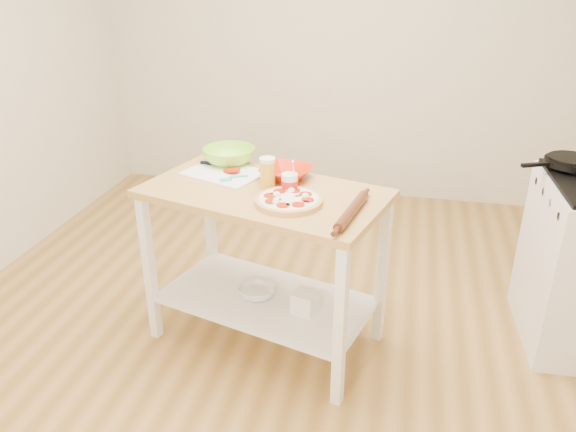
{
  "coord_description": "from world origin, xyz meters",
  "views": [
    {
      "loc": [
        0.65,
        -2.52,
        1.97
      ],
      "look_at": [
        0.08,
        0.06,
        0.74
      ],
      "focal_mm": 35.0,
      "sensor_mm": 36.0,
      "label": 1
    }
  ],
  "objects_px": {
    "prep_island": "(265,234)",
    "orange_bowl": "(286,173)",
    "yogurt_tub": "(290,183)",
    "shelf_glass_bowl": "(257,291)",
    "green_bowl": "(229,156)",
    "pizza": "(289,200)",
    "cutting_board": "(225,172)",
    "rolling_pin": "(352,211)",
    "beer_pint": "(268,173)",
    "skillet": "(569,162)",
    "knife": "(218,164)",
    "spatula": "(233,178)",
    "shelf_bin": "(305,302)"
  },
  "relations": [
    {
      "from": "orange_bowl",
      "to": "beer_pint",
      "type": "distance_m",
      "value": 0.16
    },
    {
      "from": "pizza",
      "to": "spatula",
      "type": "relative_size",
      "value": 2.45
    },
    {
      "from": "skillet",
      "to": "prep_island",
      "type": "bearing_deg",
      "value": 175.84
    },
    {
      "from": "knife",
      "to": "shelf_bin",
      "type": "distance_m",
      "value": 0.91
    },
    {
      "from": "green_bowl",
      "to": "rolling_pin",
      "type": "relative_size",
      "value": 0.74
    },
    {
      "from": "shelf_glass_bowl",
      "to": "green_bowl",
      "type": "bearing_deg",
      "value": 125.52
    },
    {
      "from": "orange_bowl",
      "to": "rolling_pin",
      "type": "bearing_deg",
      "value": -44.8
    },
    {
      "from": "skillet",
      "to": "spatula",
      "type": "relative_size",
      "value": 3.01
    },
    {
      "from": "cutting_board",
      "to": "shelf_glass_bowl",
      "type": "bearing_deg",
      "value": -18.57
    },
    {
      "from": "orange_bowl",
      "to": "yogurt_tub",
      "type": "xyz_separation_m",
      "value": [
        0.06,
        -0.18,
        0.02
      ]
    },
    {
      "from": "pizza",
      "to": "cutting_board",
      "type": "height_order",
      "value": "pizza"
    },
    {
      "from": "orange_bowl",
      "to": "shelf_bin",
      "type": "distance_m",
      "value": 0.69
    },
    {
      "from": "pizza",
      "to": "shelf_bin",
      "type": "distance_m",
      "value": 0.6
    },
    {
      "from": "beer_pint",
      "to": "shelf_bin",
      "type": "relative_size",
      "value": 1.36
    },
    {
      "from": "green_bowl",
      "to": "orange_bowl",
      "type": "bearing_deg",
      "value": -23.56
    },
    {
      "from": "green_bowl",
      "to": "shelf_bin",
      "type": "bearing_deg",
      "value": -38.75
    },
    {
      "from": "spatula",
      "to": "shelf_bin",
      "type": "height_order",
      "value": "spatula"
    },
    {
      "from": "skillet",
      "to": "shelf_glass_bowl",
      "type": "bearing_deg",
      "value": 175.1
    },
    {
      "from": "prep_island",
      "to": "rolling_pin",
      "type": "relative_size",
      "value": 3.37
    },
    {
      "from": "yogurt_tub",
      "to": "shelf_glass_bowl",
      "type": "xyz_separation_m",
      "value": [
        -0.18,
        0.01,
        -0.66
      ]
    },
    {
      "from": "pizza",
      "to": "orange_bowl",
      "type": "bearing_deg",
      "value": 104.84
    },
    {
      "from": "green_bowl",
      "to": "yogurt_tub",
      "type": "xyz_separation_m",
      "value": [
        0.42,
        -0.34,
        0.0
      ]
    },
    {
      "from": "green_bowl",
      "to": "cutting_board",
      "type": "bearing_deg",
      "value": -81.25
    },
    {
      "from": "prep_island",
      "to": "orange_bowl",
      "type": "relative_size",
      "value": 5.15
    },
    {
      "from": "spatula",
      "to": "shelf_bin",
      "type": "bearing_deg",
      "value": -49.02
    },
    {
      "from": "pizza",
      "to": "spatula",
      "type": "height_order",
      "value": "pizza"
    },
    {
      "from": "prep_island",
      "to": "skillet",
      "type": "xyz_separation_m",
      "value": [
        1.53,
        0.55,
        0.32
      ]
    },
    {
      "from": "cutting_board",
      "to": "yogurt_tub",
      "type": "height_order",
      "value": "yogurt_tub"
    },
    {
      "from": "beer_pint",
      "to": "shelf_glass_bowl",
      "type": "relative_size",
      "value": 0.75
    },
    {
      "from": "orange_bowl",
      "to": "shelf_bin",
      "type": "bearing_deg",
      "value": -58.49
    },
    {
      "from": "orange_bowl",
      "to": "yogurt_tub",
      "type": "distance_m",
      "value": 0.19
    },
    {
      "from": "orange_bowl",
      "to": "yogurt_tub",
      "type": "height_order",
      "value": "yogurt_tub"
    },
    {
      "from": "shelf_bin",
      "to": "green_bowl",
      "type": "bearing_deg",
      "value": 141.25
    },
    {
      "from": "yogurt_tub",
      "to": "shelf_glass_bowl",
      "type": "height_order",
      "value": "yogurt_tub"
    },
    {
      "from": "prep_island",
      "to": "rolling_pin",
      "type": "height_order",
      "value": "rolling_pin"
    },
    {
      "from": "prep_island",
      "to": "shelf_glass_bowl",
      "type": "height_order",
      "value": "prep_island"
    },
    {
      "from": "prep_island",
      "to": "shelf_bin",
      "type": "bearing_deg",
      "value": -19.19
    },
    {
      "from": "knife",
      "to": "shelf_bin",
      "type": "height_order",
      "value": "knife"
    },
    {
      "from": "green_bowl",
      "to": "shelf_glass_bowl",
      "type": "distance_m",
      "value": 0.77
    },
    {
      "from": "pizza",
      "to": "orange_bowl",
      "type": "height_order",
      "value": "orange_bowl"
    },
    {
      "from": "knife",
      "to": "rolling_pin",
      "type": "distance_m",
      "value": 0.94
    },
    {
      "from": "skillet",
      "to": "beer_pint",
      "type": "relative_size",
      "value": 2.51
    },
    {
      "from": "knife",
      "to": "rolling_pin",
      "type": "height_order",
      "value": "rolling_pin"
    },
    {
      "from": "pizza",
      "to": "rolling_pin",
      "type": "xyz_separation_m",
      "value": [
        0.31,
        -0.08,
        0.01
      ]
    },
    {
      "from": "pizza",
      "to": "beer_pint",
      "type": "distance_m",
      "value": 0.23
    },
    {
      "from": "cutting_board",
      "to": "shelf_glass_bowl",
      "type": "relative_size",
      "value": 2.26
    },
    {
      "from": "spatula",
      "to": "shelf_glass_bowl",
      "type": "bearing_deg",
      "value": -58.41
    },
    {
      "from": "yogurt_tub",
      "to": "shelf_bin",
      "type": "xyz_separation_m",
      "value": [
        0.1,
        -0.08,
        -0.63
      ]
    },
    {
      "from": "spatula",
      "to": "knife",
      "type": "bearing_deg",
      "value": 100.69
    },
    {
      "from": "spatula",
      "to": "beer_pint",
      "type": "height_order",
      "value": "beer_pint"
    }
  ]
}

